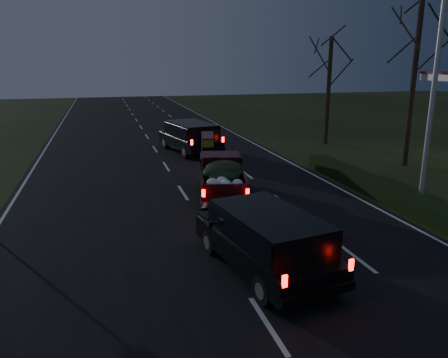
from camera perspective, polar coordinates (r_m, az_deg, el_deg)
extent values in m
plane|color=black|center=(14.01, -1.69, -7.59)|extent=(120.00, 120.00, 0.00)
cube|color=black|center=(14.00, -1.69, -7.56)|extent=(14.00, 120.00, 0.02)
cube|color=black|center=(19.64, 18.73, -0.79)|extent=(1.00, 10.00, 0.60)
cylinder|color=silver|center=(19.25, 25.76, 10.94)|extent=(0.20, 0.20, 9.00)
cylinder|color=black|center=(25.02, 23.46, 11.22)|extent=(0.28, 0.28, 8.50)
cylinder|color=black|center=(30.35, 13.47, 11.06)|extent=(0.28, 0.28, 7.00)
cube|color=#33070D|center=(18.10, -0.32, -0.53)|extent=(2.63, 4.69, 0.49)
cube|color=#33070D|center=(18.71, -0.47, 2.08)|extent=(1.89, 1.72, 0.80)
cube|color=black|center=(18.69, -0.47, 2.35)|extent=(1.96, 1.65, 0.49)
cube|color=#33070D|center=(16.92, -0.09, -0.71)|extent=(2.11, 2.76, 0.05)
ellipsoid|color=black|center=(17.25, -0.04, 0.97)|extent=(1.71, 1.85, 0.53)
cylinder|color=gray|center=(17.77, -2.90, 3.41)|extent=(0.03, 0.03, 1.77)
cube|color=red|center=(17.64, -2.15, 5.77)|extent=(0.45, 0.11, 0.30)
cube|color=gold|center=(17.70, -2.14, 4.63)|extent=(0.45, 0.11, 0.30)
cube|color=black|center=(27.10, -4.51, 4.96)|extent=(3.20, 5.54, 0.65)
cube|color=black|center=(26.73, -4.31, 6.43)|extent=(2.78, 4.13, 0.87)
cube|color=black|center=(26.72, -4.32, 6.61)|extent=(2.86, 4.05, 0.52)
cube|color=black|center=(11.77, 5.18, -8.98)|extent=(2.75, 4.98, 0.59)
cube|color=black|center=(11.32, 5.89, -6.34)|extent=(2.41, 3.70, 0.79)
cube|color=black|center=(11.29, 5.90, -5.97)|extent=(2.49, 3.62, 0.47)
cube|color=black|center=(11.84, -1.89, -5.89)|extent=(0.13, 0.23, 0.16)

